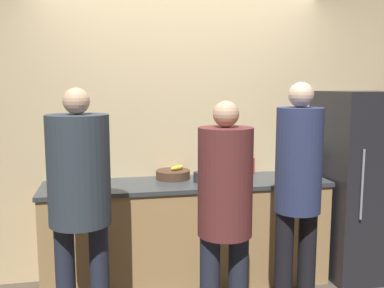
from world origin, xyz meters
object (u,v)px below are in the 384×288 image
object	(u,v)px
fruit_bowl	(173,174)
person_left	(80,189)
utensil_crock	(55,178)
bottle_red	(251,165)
refrigerator	(357,183)
person_center	(225,206)
cup_black	(198,177)
person_right	(298,186)
potted_plant	(294,157)
bottle_clear	(236,175)

from	to	relation	value
fruit_bowl	person_left	bearing A→B (deg)	-132.13
utensil_crock	fruit_bowl	bearing A→B (deg)	3.67
person_left	bottle_red	distance (m)	1.74
person_left	fruit_bowl	distance (m)	1.12
person_left	refrigerator	bearing A→B (deg)	14.41
person_center	utensil_crock	xyz separation A→B (m)	(-1.14, 1.05, 0.00)
utensil_crock	cup_black	bearing A→B (deg)	-5.42
person_right	cup_black	distance (m)	0.93
person_left	cup_black	world-z (taller)	person_left
potted_plant	person_right	bearing A→B (deg)	-113.29
bottle_clear	person_right	bearing A→B (deg)	-72.44
person_left	person_center	world-z (taller)	person_left
bottle_red	bottle_clear	bearing A→B (deg)	-130.26
refrigerator	person_center	xyz separation A→B (m)	(-1.50, -0.91, 0.13)
person_center	fruit_bowl	bearing A→B (deg)	97.74
person_left	potted_plant	world-z (taller)	person_left
person_center	bottle_clear	size ratio (longest dim) A/B	11.40
refrigerator	bottle_red	size ratio (longest dim) A/B	7.84
refrigerator	person_center	distance (m)	1.76
cup_black	person_right	bearing A→B (deg)	-52.96
refrigerator	cup_black	distance (m)	1.48
refrigerator	person_left	size ratio (longest dim) A/B	0.98
refrigerator	fruit_bowl	bearing A→B (deg)	172.82
person_center	utensil_crock	world-z (taller)	person_center
utensil_crock	bottle_clear	xyz separation A→B (m)	(1.50, -0.14, -0.01)
fruit_bowl	utensil_crock	xyz separation A→B (m)	(-0.99, -0.06, 0.02)
person_right	bottle_clear	distance (m)	0.75
person_left	cup_black	xyz separation A→B (m)	(0.93, 0.65, -0.10)
utensil_crock	bottle_clear	world-z (taller)	utensil_crock
cup_black	bottle_red	bearing A→B (deg)	23.49
person_center	bottle_clear	bearing A→B (deg)	68.43
cup_black	potted_plant	world-z (taller)	potted_plant
refrigerator	potted_plant	bearing A→B (deg)	151.45
refrigerator	person_center	world-z (taller)	refrigerator
bottle_clear	potted_plant	distance (m)	0.70
refrigerator	utensil_crock	xyz separation A→B (m)	(-2.64, 0.15, 0.13)
person_center	fruit_bowl	world-z (taller)	person_center
person_left	utensil_crock	size ratio (longest dim) A/B	7.31
utensil_crock	cup_black	size ratio (longest dim) A/B	2.63
refrigerator	person_left	bearing A→B (deg)	-165.59
refrigerator	fruit_bowl	distance (m)	1.67
bottle_red	cup_black	bearing A→B (deg)	-156.51
person_center	cup_black	distance (m)	0.94
fruit_bowl	bottle_clear	xyz separation A→B (m)	(0.52, -0.20, 0.02)
fruit_bowl	bottle_clear	distance (m)	0.55
utensil_crock	person_center	bearing A→B (deg)	-42.79
fruit_bowl	bottle_clear	bearing A→B (deg)	-21.15
person_center	potted_plant	distance (m)	1.55
person_right	potted_plant	xyz separation A→B (m)	(0.42, 0.97, 0.03)
person_center	person_left	bearing A→B (deg)	161.99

